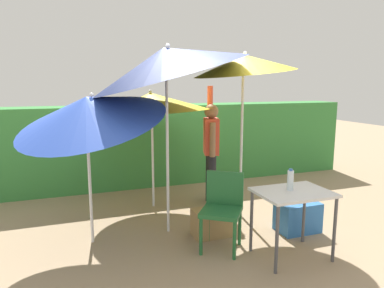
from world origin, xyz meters
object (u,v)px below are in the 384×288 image
Objects in this scene: umbrella_orange at (167,62)px; umbrella_navy at (151,103)px; cooler_box at (298,217)px; person_vendor at (211,147)px; bottle_water at (290,180)px; umbrella_yellow at (89,110)px; chair_plastic at (223,206)px; umbrella_rainbow at (244,64)px; crate_cardboard at (211,223)px; folding_table at (293,199)px.

umbrella_orange is 1.17m from umbrella_navy.
umbrella_navy is 2.63m from cooler_box.
person_vendor reaches higher than bottle_water.
bottle_water is (2.03, -1.03, -0.75)m from umbrella_yellow.
umbrella_yellow is at bearing 156.39° from chair_plastic.
umbrella_rainbow is at bearing -72.03° from person_vendor.
person_vendor reaches higher than crate_cardboard.
chair_plastic is at bearing -51.56° from umbrella_orange.
folding_table is at bearing -43.87° from umbrella_orange.
folding_table is 3.33× the size of bottle_water.
umbrella_orange is 2.16m from folding_table.
folding_table is (0.17, -1.93, -0.27)m from person_vendor.
bottle_water reaches higher than cooler_box.
cooler_box is 2.22× the size of bottle_water.
umbrella_yellow is (-0.93, 0.01, -0.55)m from umbrella_orange.
umbrella_orange is at bearing 150.15° from crate_cardboard.
person_vendor reaches higher than chair_plastic.
umbrella_rainbow is 1.49m from umbrella_navy.
umbrella_yellow is at bearing 168.21° from cooler_box.
cooler_box is at bearing -44.68° from umbrella_navy.
person_vendor is at bearing 107.97° from umbrella_rainbow.
chair_plastic is 1.67× the size of cooler_box.
umbrella_orange is at bearing 136.13° from folding_table.
umbrella_rainbow is 2.17m from crate_cardboard.
person_vendor is at bearing 42.49° from umbrella_orange.
umbrella_yellow is 2.50m from folding_table.
cooler_box is at bearing -17.89° from umbrella_orange.
folding_table reaches higher than cooler_box.
umbrella_yellow reaches higher than crate_cardboard.
umbrella_orange is 2.94× the size of chair_plastic.
crate_cardboard is at bearing -143.62° from umbrella_rainbow.
umbrella_navy is 2.55m from folding_table.
umbrella_yellow is 2.04m from crate_cardboard.
bottle_water is at bearing -92.50° from umbrella_rainbow.
person_vendor is 1.96m from folding_table.
cooler_box is at bearing -11.79° from umbrella_yellow.
umbrella_orange is 2.07m from crate_cardboard.
bottle_water is at bearing 104.17° from folding_table.
umbrella_orange reaches higher than crate_cardboard.
umbrella_navy is at bearing 117.43° from bottle_water.
chair_plastic is at bearing -107.58° from person_vendor.
chair_plastic is at bearing 143.70° from folding_table.
umbrella_yellow is 2.67× the size of folding_table.
umbrella_navy is (-1.12, 0.81, -0.55)m from umbrella_rainbow.
umbrella_yellow is 4.02× the size of cooler_box.
umbrella_rainbow is 1.28× the size of person_vendor.
umbrella_rainbow is at bearing 87.50° from bottle_water.
umbrella_navy is 2.12× the size of chair_plastic.
chair_plastic is at bearing -175.56° from cooler_box.
cooler_box is (0.66, -1.38, -0.74)m from person_vendor.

